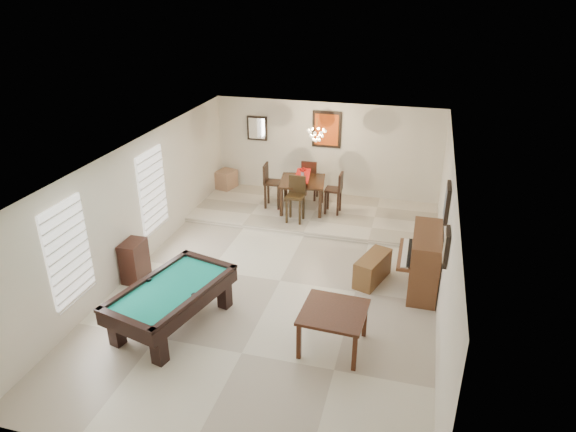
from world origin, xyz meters
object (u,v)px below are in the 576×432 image
at_px(square_table, 333,329).
at_px(flower_vase, 303,172).
at_px(upright_piano, 417,260).
at_px(dining_chair_east, 333,193).
at_px(pool_table, 173,306).
at_px(piano_bench, 372,269).
at_px(dining_table, 302,193).
at_px(corner_bench, 226,179).
at_px(dining_chair_south, 295,200).
at_px(dining_chair_west, 273,186).
at_px(chandelier, 317,131).
at_px(apothecary_chest, 134,261).
at_px(dining_chair_north, 310,179).

xyz_separation_m(square_table, flower_vase, (-1.71, 4.96, 0.78)).
height_order(upright_piano, dining_chair_east, upright_piano).
bearing_deg(flower_vase, dining_chair_east, 0.09).
xyz_separation_m(pool_table, flower_vase, (1.04, 5.08, 0.76)).
bearing_deg(piano_bench, dining_chair_east, 115.28).
height_order(dining_table, corner_bench, dining_table).
height_order(dining_chair_south, dining_chair_west, dining_chair_west).
bearing_deg(pool_table, corner_bench, 116.97).
bearing_deg(chandelier, piano_bench, -57.18).
distance_m(square_table, dining_table, 5.25).
bearing_deg(dining_chair_east, flower_vase, -88.53).
bearing_deg(dining_chair_west, dining_table, -91.61).
xyz_separation_m(square_table, dining_table, (-1.71, 4.96, 0.22)).
xyz_separation_m(dining_chair_south, dining_chair_east, (0.78, 0.73, -0.02)).
height_order(piano_bench, dining_table, dining_table).
distance_m(pool_table, chandelier, 5.52).
xyz_separation_m(piano_bench, flower_vase, (-2.10, 2.77, 0.85)).
relative_size(flower_vase, dining_chair_west, 0.19).
xyz_separation_m(dining_chair_south, corner_bench, (-2.41, 1.62, -0.30)).
distance_m(apothecary_chest, dining_chair_north, 5.30).
height_order(pool_table, dining_chair_north, dining_chair_north).
xyz_separation_m(dining_table, flower_vase, (0.00, 0.00, 0.56)).
distance_m(square_table, apothecary_chest, 4.27).
relative_size(apothecary_chest, corner_bench, 1.52).
relative_size(piano_bench, dining_chair_west, 0.87).
bearing_deg(upright_piano, piano_bench, 178.11).
height_order(pool_table, chandelier, chandelier).
relative_size(flower_vase, chandelier, 0.35).
height_order(dining_chair_south, chandelier, chandelier).
xyz_separation_m(dining_chair_west, chandelier, (1.10, -0.03, 1.51)).
relative_size(piano_bench, apothecary_chest, 1.19).
distance_m(upright_piano, apothecary_chest, 5.48).
bearing_deg(pool_table, upright_piano, 43.99).
bearing_deg(upright_piano, corner_bench, 145.26).
distance_m(apothecary_chest, chandelier, 5.10).
bearing_deg(square_table, corner_bench, 125.14).
bearing_deg(dining_chair_south, dining_chair_west, 138.47).
xyz_separation_m(dining_chair_west, corner_bench, (-1.65, 0.92, -0.32)).
bearing_deg(pool_table, chandelier, 88.68).
height_order(flower_vase, dining_chair_east, flower_vase).
height_order(pool_table, piano_bench, pool_table).
xyz_separation_m(square_table, dining_chair_north, (-1.68, 5.70, 0.31)).
bearing_deg(square_table, upright_piano, 60.68).
bearing_deg(apothecary_chest, piano_bench, 14.42).
distance_m(piano_bench, dining_chair_west, 3.98).
bearing_deg(dining_chair_south, apothecary_chest, -125.93).
bearing_deg(corner_bench, dining_chair_west, -29.15).
height_order(piano_bench, dining_chair_north, dining_chair_north).
relative_size(pool_table, dining_chair_east, 2.07).
bearing_deg(square_table, piano_bench, 80.00).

